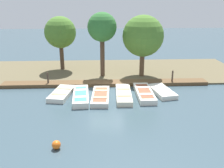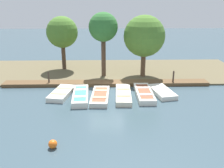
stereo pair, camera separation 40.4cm
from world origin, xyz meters
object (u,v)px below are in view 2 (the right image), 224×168
Objects in this scene: rowboat_0 at (62,93)px; park_tree_center at (144,36)px; rowboat_3 at (123,94)px; mooring_post_near at (49,79)px; rowboat_4 at (144,93)px; mooring_post_far at (173,78)px; park_tree_left at (103,28)px; rowboat_2 at (100,96)px; rowboat_1 at (81,96)px; rowboat_5 at (162,92)px; park_tree_far_left at (62,32)px; buoy at (53,144)px.

rowboat_0 is 0.58× the size of park_tree_center.
mooring_post_near is at bearing -111.58° from rowboat_3.
mooring_post_far reaches higher than rowboat_4.
mooring_post_near is 0.21× the size of park_tree_left.
park_tree_center is at bearing 146.61° from rowboat_2.
rowboat_3 is at bearing 95.04° from rowboat_0.
park_tree_center is at bearing 133.95° from rowboat_0.
mooring_post_near is at bearing -138.37° from rowboat_1.
rowboat_3 is 1.43m from rowboat_4.
rowboat_0 is at bearing -92.62° from rowboat_4.
park_tree_left reaches higher than rowboat_2.
park_tree_far_left reaches higher than rowboat_5.
mooring_post_near reaches higher than rowboat_5.
rowboat_5 is at bearing 50.52° from park_tree_far_left.
rowboat_0 is 2.71m from rowboat_2.
buoy is (5.98, -3.53, 0.02)m from rowboat_3.
rowboat_2 is at bearing 84.75° from rowboat_1.
rowboat_3 is 3.18× the size of mooring_post_near.
mooring_post_far reaches higher than rowboat_5.
park_tree_far_left is at bearing -162.35° from rowboat_0.
rowboat_4 reaches higher than rowboat_2.
buoy is 0.08× the size of park_tree_center.
park_tree_far_left reaches higher than rowboat_4.
buoy is 13.33m from park_tree_far_left.
rowboat_4 is at bearing 71.59° from mooring_post_near.
mooring_post_far is at bearing 45.87° from park_tree_center.
buoy is at bearing -9.90° from rowboat_1.
mooring_post_near is at bearing -62.94° from park_tree_left.
park_tree_center reaches higher than mooring_post_near.
park_tree_left reaches higher than mooring_post_far.
park_tree_left reaches higher than mooring_post_near.
buoy is at bearing 16.32° from rowboat_0.
rowboat_1 is (0.57, 1.33, 0.03)m from rowboat_0.
mooring_post_far is (-2.46, 3.98, 0.38)m from rowboat_3.
park_tree_far_left is at bearing -122.07° from park_tree_left.
rowboat_2 is 1.17× the size of rowboat_5.
rowboat_0 is 7.29m from park_tree_far_left.
rowboat_0 is at bearing -99.94° from rowboat_2.
buoy is at bearing -27.92° from rowboat_3.
park_tree_center is (-4.63, 4.78, 3.22)m from rowboat_1.
park_tree_left is (-4.57, -1.34, 3.89)m from rowboat_3.
mooring_post_near is 8.19m from park_tree_center.
rowboat_5 is 2.36m from mooring_post_far.
park_tree_far_left is at bearing -116.12° from mooring_post_far.
park_tree_center is at bearing 105.03° from mooring_post_near.
rowboat_5 is 2.57× the size of mooring_post_near.
park_tree_center is at bearing 173.04° from rowboat_4.
park_tree_left is 1.04× the size of park_tree_center.
buoy is 0.07× the size of park_tree_left.
rowboat_0 is 6.38m from park_tree_left.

